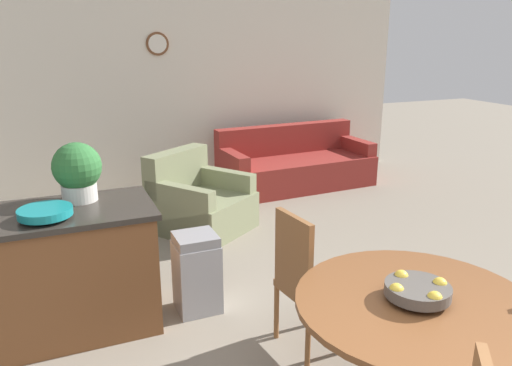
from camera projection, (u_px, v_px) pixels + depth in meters
name	position (u px, v px, depth m)	size (l,w,h in m)	color
wall_back	(137.00, 92.00, 6.67)	(8.00, 0.09, 2.70)	silver
dining_table	(413.00, 330.00, 2.63)	(1.26, 1.26, 0.77)	brown
dining_chair_far_side	(306.00, 277.00, 3.32)	(0.47, 0.47, 0.99)	brown
fruit_bowl	(418.00, 290.00, 2.56)	(0.34, 0.34, 0.12)	#4C4742
kitchen_island	(62.00, 272.00, 3.55)	(1.33, 0.73, 0.93)	brown
teal_bowl	(45.00, 212.00, 3.25)	(0.34, 0.34, 0.08)	#147A7F
potted_plant	(77.00, 171.00, 3.57)	(0.35, 0.35, 0.43)	beige
trash_bin	(197.00, 273.00, 3.87)	(0.33, 0.31, 0.63)	#9E9EA3
couch	(295.00, 166.00, 7.10)	(2.18, 1.01, 0.84)	maroon
armchair	(199.00, 204.00, 5.51)	(1.24, 1.25, 0.86)	#7A7F5B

